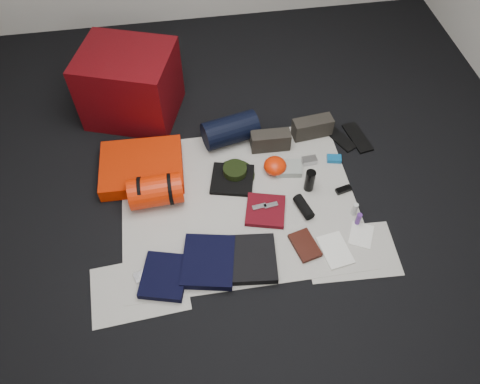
{
  "coord_description": "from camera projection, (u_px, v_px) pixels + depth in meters",
  "views": [
    {
      "loc": [
        -0.29,
        -1.86,
        2.63
      ],
      "look_at": [
        0.01,
        0.01,
        0.1
      ],
      "focal_mm": 35.0,
      "sensor_mm": 36.0,
      "label": 1
    }
  ],
  "objects": [
    {
      "name": "paperback_book",
      "position": [
        305.0,
        245.0,
        3.0
      ],
      "size": [
        0.19,
        0.24,
        0.03
      ],
      "primitive_type": "cube",
      "rotation": [
        0.0,
        0.0,
        0.25
      ],
      "color": "black",
      "rests_on": "newspaper_mat"
    },
    {
      "name": "speaker",
      "position": [
        304.0,
        207.0,
        3.16
      ],
      "size": [
        0.12,
        0.19,
        0.07
      ],
      "primitive_type": "cylinder",
      "rotation": [
        1.57,
        0.0,
        0.28
      ],
      "color": "black",
      "rests_on": "newspaper_mat"
    },
    {
      "name": "sack_strap_right",
      "position": [
        170.0,
        189.0,
        3.16
      ],
      "size": [
        0.03,
        0.22,
        0.22
      ],
      "primitive_type": "cylinder",
      "rotation": [
        0.0,
        1.57,
        0.0
      ],
      "color": "black",
      "rests_on": "newspaper_mat"
    },
    {
      "name": "trousers_charcoal",
      "position": [
        253.0,
        259.0,
        2.93
      ],
      "size": [
        0.33,
        0.36,
        0.05
      ],
      "primitive_type": "cube",
      "rotation": [
        0.0,
        0.0,
        -0.11
      ],
      "color": "black",
      "rests_on": "newspaper_mat"
    },
    {
      "name": "newspaper_sheet_front_right",
      "position": [
        351.0,
        251.0,
        3.0
      ],
      "size": [
        0.6,
        0.43,
        0.0
      ],
      "primitive_type": "cube",
      "rotation": [
        0.0,
        0.0,
        -0.05
      ],
      "color": "silver",
      "rests_on": "floor"
    },
    {
      "name": "map_booklet",
      "position": [
        335.0,
        250.0,
        2.99
      ],
      "size": [
        0.2,
        0.27,
        0.01
      ],
      "primitive_type": "cube",
      "rotation": [
        0.0,
        0.0,
        0.16
      ],
      "color": "silver",
      "rests_on": "newspaper_mat"
    },
    {
      "name": "toiletry_clear",
      "position": [
        355.0,
        209.0,
        3.13
      ],
      "size": [
        0.04,
        0.04,
        0.1
      ],
      "primitive_type": "cylinder",
      "rotation": [
        0.0,
        0.0,
        0.05
      ],
      "color": "#B3B8B2",
      "rests_on": "newspaper_mat"
    },
    {
      "name": "hiking_boot_right",
      "position": [
        312.0,
        127.0,
        3.56
      ],
      "size": [
        0.31,
        0.14,
        0.15
      ],
      "primitive_type": "cube",
      "rotation": [
        0.0,
        0.0,
        0.11
      ],
      "color": "#2A2621",
      "rests_on": "newspaper_mat"
    },
    {
      "name": "flip_flop_left",
      "position": [
        340.0,
        139.0,
        3.58
      ],
      "size": [
        0.21,
        0.29,
        0.01
      ],
      "primitive_type": "cube",
      "rotation": [
        0.0,
        0.0,
        0.47
      ],
      "color": "black",
      "rests_on": "floor"
    },
    {
      "name": "orange_stuff_sack",
      "position": [
        275.0,
        166.0,
        3.35
      ],
      "size": [
        0.22,
        0.22,
        0.11
      ],
      "primitive_type": "ellipsoid",
      "rotation": [
        0.0,
        0.0,
        -0.43
      ],
      "color": "red",
      "rests_on": "newspaper_mat"
    },
    {
      "name": "sack_strap_left",
      "position": [
        141.0,
        193.0,
        3.14
      ],
      "size": [
        0.02,
        0.22,
        0.22
      ],
      "primitive_type": "cylinder",
      "rotation": [
        0.0,
        1.57,
        0.0
      ],
      "color": "black",
      "rests_on": "newspaper_mat"
    },
    {
      "name": "red_shirt",
      "position": [
        265.0,
        211.0,
        3.16
      ],
      "size": [
        0.32,
        0.32,
        0.03
      ],
      "primitive_type": "cube",
      "rotation": [
        0.0,
        0.0,
        -0.26
      ],
      "color": "#530911",
      "rests_on": "newspaper_mat"
    },
    {
      "name": "toiletry_purple",
      "position": [
        358.0,
        219.0,
        3.08
      ],
      "size": [
        0.04,
        0.04,
        0.1
      ],
      "primitive_type": "cylinder",
      "rotation": [
        0.0,
        0.0,
        0.18
      ],
      "color": "#4E267A",
      "rests_on": "newspaper_mat"
    },
    {
      "name": "energy_bar_b",
      "position": [
        271.0,
        205.0,
        3.16
      ],
      "size": [
        0.1,
        0.05,
        0.01
      ],
      "primitive_type": "cube",
      "rotation": [
        0.0,
        0.0,
        0.14
      ],
      "color": "#B9B9BF",
      "rests_on": "red_shirt"
    },
    {
      "name": "trousers_navy_a",
      "position": [
        164.0,
        276.0,
        2.86
      ],
      "size": [
        0.34,
        0.36,
        0.05
      ],
      "primitive_type": "cube",
      "rotation": [
        0.0,
        0.0,
        -0.26
      ],
      "color": "black",
      "rests_on": "newspaper_mat"
    },
    {
      "name": "trousers_navy_b",
      "position": [
        208.0,
        261.0,
        2.92
      ],
      "size": [
        0.38,
        0.42,
        0.06
      ],
      "primitive_type": "cube",
      "rotation": [
        0.0,
        0.0,
        -0.2
      ],
      "color": "black",
      "rests_on": "newspaper_mat"
    },
    {
      "name": "sunglasses",
      "position": [
        343.0,
        190.0,
        3.27
      ],
      "size": [
        0.12,
        0.07,
        0.03
      ],
      "primitive_type": "cube",
      "rotation": [
        0.0,
        0.0,
        0.23
      ],
      "color": "black",
      "rests_on": "newspaper_mat"
    },
    {
      "name": "boonie_crown",
      "position": [
        235.0,
        171.0,
        3.34
      ],
      "size": [
        0.17,
        0.17,
        0.07
      ],
      "primitive_type": "cylinder",
      "color": "black",
      "rests_on": "boonie_brim"
    },
    {
      "name": "newspaper_sheet_front_left",
      "position": [
        140.0,
        289.0,
        2.84
      ],
      "size": [
        0.61,
        0.44,
        0.0
      ],
      "primitive_type": "cube",
      "rotation": [
        0.0,
        0.0,
        0.07
      ],
      "color": "silver",
      "rests_on": "floor"
    },
    {
      "name": "floor",
      "position": [
        239.0,
        203.0,
        3.24
      ],
      "size": [
        4.5,
        4.5,
        0.02
      ],
      "primitive_type": "cube",
      "color": "black",
      "rests_on": "ground"
    },
    {
      "name": "hiking_boot_left",
      "position": [
        270.0,
        141.0,
        3.48
      ],
      "size": [
        0.3,
        0.12,
        0.15
      ],
      "primitive_type": "cube",
      "rotation": [
        0.0,
        0.0,
        -0.04
      ],
      "color": "#2A2621",
      "rests_on": "newspaper_mat"
    },
    {
      "name": "sleeping_pad",
      "position": [
        142.0,
        167.0,
        3.35
      ],
      "size": [
        0.59,
        0.49,
        0.11
      ],
      "primitive_type": "cube",
      "rotation": [
        0.0,
        0.0,
        -0.03
      ],
      "color": "red",
      "rests_on": "newspaper_mat"
    },
    {
      "name": "newspaper_mat",
      "position": [
        239.0,
        202.0,
        3.23
      ],
      "size": [
        1.6,
        1.3,
        0.01
      ],
      "primitive_type": "cube",
      "color": "silver",
      "rests_on": "floor"
    },
    {
      "name": "red_cabinet",
      "position": [
        130.0,
        85.0,
        3.55
      ],
      "size": [
        0.81,
        0.75,
        0.56
      ],
      "primitive_type": "cube",
      "rotation": [
        0.0,
        0.0,
        -0.33
      ],
      "color": "#52060A",
      "rests_on": "floor"
    },
    {
      "name": "key_cluster",
      "position": [
        140.0,
        276.0,
        2.88
      ],
      "size": [
        0.09,
        0.09,
        0.01
      ],
      "primitive_type": "cube",
      "rotation": [
        0.0,
        0.0,
        0.3
      ],
      "color": "#B9B9BF",
      "rests_on": "newspaper_mat"
    },
    {
      "name": "energy_bar_a",
      "position": [
        259.0,
        207.0,
        3.15
      ],
      "size": [
        0.1,
        0.05,
        0.01
      ],
      "primitive_type": "cube",
      "rotation": [
        0.0,
        0.0,
        0.14
      ],
      "color": "#B9B9BF",
      "rests_on": "red_shirt"
    },
    {
      "name": "black_tshirt",
      "position": [
        232.0,
        179.0,
        3.33
      ],
      "size": [
        0.35,
        0.34,
        0.03
      ],
      "primitive_type": "cube",
      "rotation": [
        0.0,
        0.0,
        -0.24
      ],
      "color": "black",
      "rests_on": "newspaper_mat"
    },
    {
      "name": "boonie_brim",
      "position": [
        235.0,
        175.0,
        3.37
      ],
      "size": [
        0.37,
        0.37,
        0.01
      ],
      "primitive_type": "cylinder",
      "rotation": [
        0.0,
        0.0,
        0.38
      ],
      "color": "black",
      "rests_on": "newspaper_mat"
    },
    {
      "name": "flip_flop_right",
      "position": [
        357.0,
        137.0,
        3.59
      ],
      "size": [
        0.17,
        0.33,
        0.02
      ],
      "primitive_type": "cube",
      "rotation": [
        0.0,
        0.0,
        0.17
      ],
      "color": "black",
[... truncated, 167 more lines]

